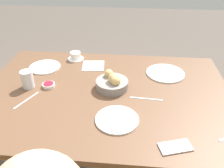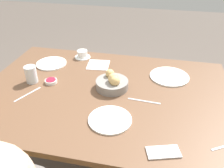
{
  "view_description": "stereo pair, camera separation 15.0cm",
  "coord_description": "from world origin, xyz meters",
  "px_view_note": "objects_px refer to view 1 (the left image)",
  "views": [
    {
      "loc": [
        -0.16,
        1.22,
        1.6
      ],
      "look_at": [
        -0.04,
        -0.05,
        0.8
      ],
      "focal_mm": 38.0,
      "sensor_mm": 36.0,
      "label": 1
    },
    {
      "loc": [
        -0.31,
        1.2,
        1.6
      ],
      "look_at": [
        -0.04,
        -0.05,
        0.8
      ],
      "focal_mm": 38.0,
      "sensor_mm": 36.0,
      "label": 2
    }
  ],
  "objects_px": {
    "coffee_cup": "(75,56)",
    "knife_silver": "(146,99)",
    "cell_phone": "(175,147)",
    "plate_near_left": "(165,73)",
    "plate_far_center": "(117,119)",
    "water_tumbler": "(27,79)",
    "bread_basket": "(112,83)",
    "jam_bowl_berry": "(49,85)",
    "fork_silver": "(27,100)",
    "plate_near_right": "(45,67)",
    "napkin": "(93,66)"
  },
  "relations": [
    {
      "from": "plate_far_center",
      "to": "cell_phone",
      "type": "distance_m",
      "value": 0.33
    },
    {
      "from": "plate_far_center",
      "to": "coffee_cup",
      "type": "bearing_deg",
      "value": -61.35
    },
    {
      "from": "water_tumbler",
      "to": "plate_far_center",
      "type": "bearing_deg",
      "value": 155.42
    },
    {
      "from": "bread_basket",
      "to": "jam_bowl_berry",
      "type": "bearing_deg",
      "value": 3.06
    },
    {
      "from": "plate_near_right",
      "to": "knife_silver",
      "type": "bearing_deg",
      "value": 156.0
    },
    {
      "from": "knife_silver",
      "to": "napkin",
      "type": "distance_m",
      "value": 0.54
    },
    {
      "from": "fork_silver",
      "to": "knife_silver",
      "type": "distance_m",
      "value": 0.71
    },
    {
      "from": "plate_near_right",
      "to": "jam_bowl_berry",
      "type": "xyz_separation_m",
      "value": [
        -0.11,
        0.25,
        0.01
      ]
    },
    {
      "from": "plate_far_center",
      "to": "plate_near_left",
      "type": "bearing_deg",
      "value": -119.92
    },
    {
      "from": "plate_far_center",
      "to": "plate_near_right",
      "type": "bearing_deg",
      "value": -42.94
    },
    {
      "from": "bread_basket",
      "to": "cell_phone",
      "type": "height_order",
      "value": "bread_basket"
    },
    {
      "from": "water_tumbler",
      "to": "knife_silver",
      "type": "bearing_deg",
      "value": 175.26
    },
    {
      "from": "knife_silver",
      "to": "cell_phone",
      "type": "relative_size",
      "value": 1.17
    },
    {
      "from": "napkin",
      "to": "fork_silver",
      "type": "bearing_deg",
      "value": 55.15
    },
    {
      "from": "coffee_cup",
      "to": "cell_phone",
      "type": "distance_m",
      "value": 1.09
    },
    {
      "from": "water_tumbler",
      "to": "cell_phone",
      "type": "height_order",
      "value": "water_tumbler"
    },
    {
      "from": "jam_bowl_berry",
      "to": "napkin",
      "type": "relative_size",
      "value": 0.46
    },
    {
      "from": "plate_far_center",
      "to": "jam_bowl_berry",
      "type": "height_order",
      "value": "jam_bowl_berry"
    },
    {
      "from": "bread_basket",
      "to": "fork_silver",
      "type": "distance_m",
      "value": 0.53
    },
    {
      "from": "knife_silver",
      "to": "coffee_cup",
      "type": "bearing_deg",
      "value": -42.05
    },
    {
      "from": "plate_far_center",
      "to": "knife_silver",
      "type": "bearing_deg",
      "value": -127.55
    },
    {
      "from": "bread_basket",
      "to": "coffee_cup",
      "type": "relative_size",
      "value": 1.65
    },
    {
      "from": "jam_bowl_berry",
      "to": "napkin",
      "type": "height_order",
      "value": "jam_bowl_berry"
    },
    {
      "from": "plate_near_left",
      "to": "napkin",
      "type": "height_order",
      "value": "plate_near_left"
    },
    {
      "from": "bread_basket",
      "to": "fork_silver",
      "type": "relative_size",
      "value": 1.14
    },
    {
      "from": "plate_near_right",
      "to": "napkin",
      "type": "bearing_deg",
      "value": -170.61
    },
    {
      "from": "coffee_cup",
      "to": "knife_silver",
      "type": "distance_m",
      "value": 0.73
    },
    {
      "from": "fork_silver",
      "to": "knife_silver",
      "type": "bearing_deg",
      "value": -173.5
    },
    {
      "from": "plate_near_left",
      "to": "water_tumbler",
      "type": "relative_size",
      "value": 2.34
    },
    {
      "from": "plate_near_left",
      "to": "plate_far_center",
      "type": "height_order",
      "value": "same"
    },
    {
      "from": "water_tumbler",
      "to": "bread_basket",
      "type": "bearing_deg",
      "value": -176.01
    },
    {
      "from": "plate_far_center",
      "to": "bread_basket",
      "type": "bearing_deg",
      "value": -80.09
    },
    {
      "from": "plate_near_left",
      "to": "cell_phone",
      "type": "relative_size",
      "value": 1.62
    },
    {
      "from": "plate_far_center",
      "to": "cell_phone",
      "type": "xyz_separation_m",
      "value": [
        -0.28,
        0.16,
        -0.0
      ]
    },
    {
      "from": "knife_silver",
      "to": "cell_phone",
      "type": "bearing_deg",
      "value": 108.24
    },
    {
      "from": "plate_near_left",
      "to": "knife_silver",
      "type": "bearing_deg",
      "value": 65.82
    },
    {
      "from": "jam_bowl_berry",
      "to": "fork_silver",
      "type": "height_order",
      "value": "jam_bowl_berry"
    },
    {
      "from": "coffee_cup",
      "to": "napkin",
      "type": "height_order",
      "value": "coffee_cup"
    },
    {
      "from": "water_tumbler",
      "to": "cell_phone",
      "type": "relative_size",
      "value": 0.69
    },
    {
      "from": "bread_basket",
      "to": "knife_silver",
      "type": "relative_size",
      "value": 1.06
    },
    {
      "from": "plate_near_right",
      "to": "napkin",
      "type": "height_order",
      "value": "plate_near_right"
    },
    {
      "from": "bread_basket",
      "to": "cell_phone",
      "type": "bearing_deg",
      "value": 125.45
    },
    {
      "from": "plate_near_right",
      "to": "napkin",
      "type": "distance_m",
      "value": 0.36
    },
    {
      "from": "plate_far_center",
      "to": "water_tumbler",
      "type": "xyz_separation_m",
      "value": [
        0.59,
        -0.27,
        0.05
      ]
    },
    {
      "from": "napkin",
      "to": "cell_phone",
      "type": "distance_m",
      "value": 0.91
    },
    {
      "from": "jam_bowl_berry",
      "to": "knife_silver",
      "type": "xyz_separation_m",
      "value": [
        -0.62,
        0.08,
        -0.01
      ]
    },
    {
      "from": "bread_basket",
      "to": "coffee_cup",
      "type": "bearing_deg",
      "value": -49.9
    },
    {
      "from": "bread_basket",
      "to": "napkin",
      "type": "height_order",
      "value": "bread_basket"
    },
    {
      "from": "plate_near_right",
      "to": "coffee_cup",
      "type": "xyz_separation_m",
      "value": [
        -0.2,
        -0.16,
        0.02
      ]
    },
    {
      "from": "jam_bowl_berry",
      "to": "cell_phone",
      "type": "relative_size",
      "value": 0.48
    }
  ]
}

